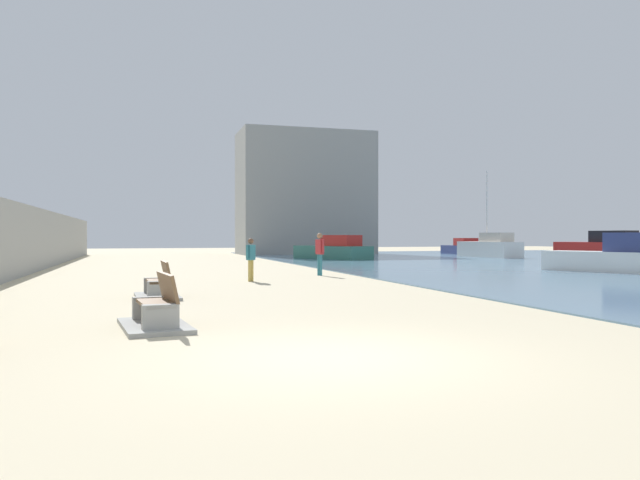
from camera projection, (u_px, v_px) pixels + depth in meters
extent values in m
plane|color=beige|center=(204.00, 275.00, 25.52)|extent=(120.00, 120.00, 0.00)
cube|color=#9E9E99|center=(6.00, 240.00, 23.38)|extent=(0.80, 64.00, 2.97)
cube|color=#9E9E99|center=(160.00, 319.00, 10.19)|extent=(0.62, 0.27, 0.50)
cube|color=#9E9E99|center=(149.00, 310.00, 11.48)|extent=(0.62, 0.27, 0.50)
cube|color=brown|center=(154.00, 303.00, 10.84)|extent=(0.68, 1.65, 0.06)
cube|color=brown|center=(167.00, 287.00, 10.93)|extent=(0.35, 1.61, 0.50)
cube|color=#9E9E99|center=(154.00, 326.00, 10.84)|extent=(1.34, 2.21, 0.08)
cube|color=#9E9E99|center=(159.00, 291.00, 15.46)|extent=(0.61, 0.23, 0.50)
cube|color=#9E9E99|center=(155.00, 287.00, 16.78)|extent=(0.61, 0.23, 0.50)
cube|color=brown|center=(157.00, 281.00, 16.12)|extent=(0.58, 1.62, 0.06)
cube|color=brown|center=(166.00, 270.00, 16.20)|extent=(0.25, 1.61, 0.50)
cube|color=#9E9E99|center=(157.00, 296.00, 16.12)|extent=(1.21, 2.15, 0.08)
cylinder|color=gold|center=(250.00, 271.00, 21.95)|extent=(0.12, 0.12, 0.78)
cylinder|color=gold|center=(252.00, 271.00, 22.06)|extent=(0.12, 0.12, 0.78)
cube|color=teal|center=(251.00, 252.00, 22.00)|extent=(0.35, 0.35, 0.55)
sphere|color=brown|center=(251.00, 241.00, 22.00)|extent=(0.21, 0.21, 0.21)
cylinder|color=teal|center=(247.00, 252.00, 21.81)|extent=(0.09, 0.09, 0.49)
cylinder|color=teal|center=(254.00, 252.00, 22.19)|extent=(0.09, 0.09, 0.49)
cylinder|color=teal|center=(319.00, 265.00, 25.39)|extent=(0.12, 0.12, 0.88)
cylinder|color=teal|center=(321.00, 265.00, 25.29)|extent=(0.12, 0.12, 0.88)
cube|color=#B22D33|center=(320.00, 247.00, 25.33)|extent=(0.29, 0.37, 0.63)
sphere|color=#936B4C|center=(320.00, 236.00, 25.33)|extent=(0.24, 0.24, 0.24)
cylinder|color=#B22D33|center=(316.00, 246.00, 25.50)|extent=(0.09, 0.09, 0.56)
cylinder|color=#B22D33|center=(323.00, 246.00, 25.17)|extent=(0.09, 0.09, 0.56)
cube|color=white|center=(489.00, 249.00, 46.43)|extent=(2.58, 5.72, 1.18)
cube|color=beige|center=(496.00, 237.00, 45.66)|extent=(1.61, 2.58, 0.69)
cylinder|color=silver|center=(487.00, 206.00, 46.66)|extent=(0.12, 0.12, 5.41)
cube|color=red|center=(601.00, 249.00, 47.95)|extent=(3.56, 7.68, 1.13)
cube|color=black|center=(613.00, 236.00, 46.95)|extent=(2.15, 3.48, 0.90)
cube|color=navy|center=(462.00, 250.00, 55.15)|extent=(2.13, 4.23, 0.76)
cube|color=red|center=(466.00, 242.00, 54.54)|extent=(1.49, 1.86, 0.68)
cube|color=#337060|center=(332.00, 252.00, 42.81)|extent=(4.54, 6.35, 0.92)
cube|color=red|center=(341.00, 241.00, 42.14)|extent=(2.51, 3.04, 0.76)
cube|color=white|center=(619.00, 262.00, 27.02)|extent=(4.09, 6.65, 0.90)
cube|color=gray|center=(305.00, 194.00, 55.73)|extent=(12.00, 6.00, 11.11)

